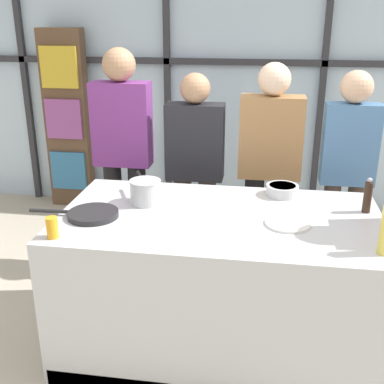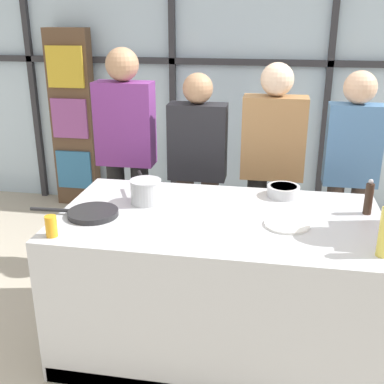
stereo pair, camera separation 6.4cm
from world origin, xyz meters
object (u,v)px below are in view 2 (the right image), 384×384
(spectator_center_left, at_px, (198,165))
(spectator_center_right, at_px, (272,163))
(white_plate, at_px, (287,224))
(spectator_far_right, at_px, (351,167))
(frying_pan, at_px, (92,213))
(mixing_bowl, at_px, (283,191))
(pepper_grinder, at_px, (369,198))
(spectator_far_left, at_px, (126,148))
(saucepan, at_px, (146,191))
(juice_glass_near, at_px, (51,226))

(spectator_center_left, relative_size, spectator_center_right, 0.95)
(spectator_center_right, bearing_deg, white_plate, 96.01)
(white_plate, bearing_deg, spectator_far_right, 65.15)
(frying_pan, distance_m, white_plate, 1.12)
(frying_pan, xyz_separation_m, white_plate, (1.12, 0.06, -0.01))
(mixing_bowl, bearing_deg, pepper_grinder, -23.18)
(spectator_center_left, bearing_deg, pepper_grinder, 146.87)
(frying_pan, relative_size, mixing_bowl, 2.54)
(spectator_center_left, xyz_separation_m, spectator_center_right, (0.56, 0.00, 0.05))
(spectator_far_right, bearing_deg, spectator_center_right, -0.00)
(spectator_center_left, height_order, mixing_bowl, spectator_center_left)
(mixing_bowl, bearing_deg, spectator_center_left, 140.62)
(spectator_far_left, distance_m, pepper_grinder, 1.85)
(spectator_center_right, xyz_separation_m, saucepan, (-0.75, -0.79, 0.02))
(white_plate, bearing_deg, mixing_bowl, 92.65)
(frying_pan, xyz_separation_m, saucepan, (0.26, 0.25, 0.06))
(spectator_center_left, relative_size, spectator_far_right, 0.98)
(spectator_center_left, bearing_deg, spectator_far_right, -180.00)
(frying_pan, height_order, mixing_bowl, mixing_bowl)
(saucepan, relative_size, white_plate, 1.34)
(spectator_center_right, bearing_deg, mixing_bowl, 98.90)
(spectator_far_left, bearing_deg, frying_pan, 96.13)
(frying_pan, xyz_separation_m, mixing_bowl, (1.10, 0.52, 0.02))
(spectator_far_left, distance_m, mixing_bowl, 1.32)
(white_plate, relative_size, mixing_bowl, 1.22)
(juice_glass_near, bearing_deg, spectator_center_right, 50.15)
(spectator_center_right, relative_size, frying_pan, 3.18)
(pepper_grinder, relative_size, juice_glass_near, 1.87)
(frying_pan, height_order, white_plate, frying_pan)
(spectator_far_right, distance_m, mixing_bowl, 0.71)
(mixing_bowl, height_order, pepper_grinder, pepper_grinder)
(spectator_center_right, relative_size, juice_glass_near, 14.60)
(spectator_far_right, distance_m, white_plate, 1.09)
(saucepan, distance_m, juice_glass_near, 0.66)
(spectator_far_right, relative_size, frying_pan, 3.10)
(spectator_center_left, distance_m, spectator_far_right, 1.13)
(frying_pan, height_order, pepper_grinder, pepper_grinder)
(spectator_center_left, distance_m, white_plate, 1.19)
(spectator_center_left, relative_size, juice_glass_near, 13.89)
(spectator_far_left, xyz_separation_m, white_plate, (1.23, -0.99, -0.11))
(spectator_far_right, bearing_deg, saucepan, 31.07)
(white_plate, bearing_deg, spectator_far_left, 141.16)
(spectator_far_right, xyz_separation_m, mixing_bowl, (-0.48, -0.53, -0.02))
(pepper_grinder, bearing_deg, spectator_center_right, 127.55)
(spectator_center_right, relative_size, pepper_grinder, 7.81)
(spectator_center_left, xyz_separation_m, spectator_far_right, (1.13, -0.00, 0.04))
(saucepan, bearing_deg, spectator_center_left, 76.38)
(juice_glass_near, bearing_deg, pepper_grinder, 19.72)
(spectator_far_left, distance_m, frying_pan, 1.06)
(spectator_center_right, xyz_separation_m, frying_pan, (-1.01, -1.05, -0.04))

